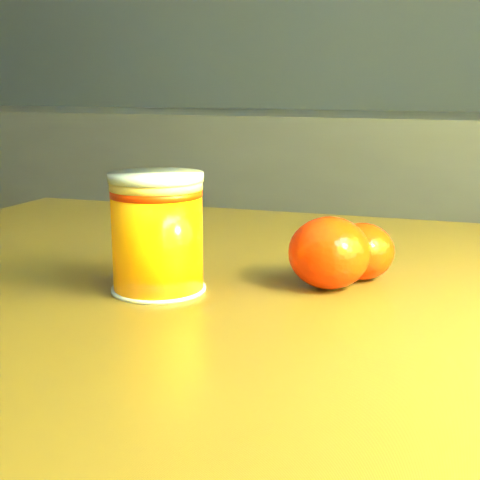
% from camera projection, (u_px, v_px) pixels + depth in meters
% --- Properties ---
extents(kitchen_counter, '(3.15, 0.60, 0.90)m').
position_uv_depth(kitchen_counter, '(140.00, 251.00, 2.17)').
color(kitchen_counter, '#4B4B50').
rests_on(kitchen_counter, ground).
extents(table, '(1.13, 0.87, 0.78)m').
position_uv_depth(table, '(291.00, 385.00, 0.64)').
color(table, brown).
rests_on(table, ground).
extents(juice_glass, '(0.08, 0.08, 0.10)m').
position_uv_depth(juice_glass, '(157.00, 233.00, 0.59)').
color(juice_glass, orange).
rests_on(juice_glass, table).
extents(orange_front, '(0.09, 0.09, 0.07)m').
position_uv_depth(orange_front, '(329.00, 253.00, 0.60)').
color(orange_front, red).
rests_on(orange_front, table).
extents(orange_back, '(0.06, 0.06, 0.05)m').
position_uv_depth(orange_back, '(362.00, 251.00, 0.63)').
color(orange_back, red).
rests_on(orange_back, table).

